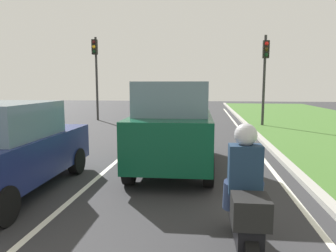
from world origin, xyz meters
The scene contains 10 objects.
ground_plane centered at (0.00, 14.00, 0.00)m, with size 60.00×60.00×0.00m, color #2D2D30.
lane_line_center centered at (-0.70, 14.00, 0.00)m, with size 0.12×32.00×0.01m, color silver.
lane_line_right_edge centered at (3.60, 14.00, 0.00)m, with size 0.12×32.00×0.01m, color silver.
curb_right centered at (4.10, 14.00, 0.06)m, with size 0.24×48.00×0.12m, color #9E9B93.
car_suv_ahead centered at (1.02, 8.61, 1.17)m, with size 2.05×4.54×2.28m.
car_sedan_left_lane centered at (-2.12, 6.26, 0.92)m, with size 1.89×4.32×1.86m.
motorcycle centered at (2.33, 4.30, 0.57)m, with size 0.40×1.90×1.01m.
rider_person centered at (2.33, 4.35, 1.19)m, with size 0.50×0.40×1.16m.
traffic_light_near_right centered at (4.93, 17.53, 3.22)m, with size 0.32×0.50×4.80m.
traffic_light_overhead_left centered at (-4.93, 19.34, 3.51)m, with size 0.32×0.50×5.14m.
Camera 1 is at (1.83, 0.54, 2.20)m, focal length 33.11 mm.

